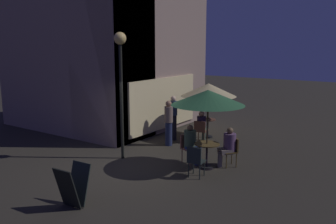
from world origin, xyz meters
The scene contains 17 objects.
ground_plane centered at (0.00, 0.00, 0.00)m, with size 60.00×60.00×0.00m, color #2B271F.
cafe_building centered at (3.52, 3.93, 4.57)m, with size 6.47×7.18×9.16m.
street_lamp_near_corner centered at (0.64, 0.61, 3.06)m, with size 0.39×0.39×4.03m.
menu_sandwich_board centered at (-2.66, -0.81, 0.49)m, with size 0.69×0.58×0.96m.
cafe_table_0 centered at (4.57, -0.40, 0.49)m, with size 0.62×0.62×0.74m.
cafe_table_1 centered at (1.33, -2.10, 0.57)m, with size 0.75×0.75×0.77m.
patio_umbrella_0 centered at (4.57, -0.40, 1.90)m, with size 2.17×2.17×2.16m.
patio_umbrella_1 centered at (1.33, -2.10, 2.14)m, with size 2.15×2.15×2.37m.
cafe_chair_0 centered at (3.72, -0.55, 0.51)m, with size 0.51×0.51×0.84m.
cafe_chair_1 centered at (0.47, -2.20, 0.54)m, with size 0.46×0.46×0.90m.
cafe_chair_2 centered at (1.95, -2.63, 0.54)m, with size 0.57×0.57×0.88m.
cafe_chair_3 centered at (1.51, -1.33, 0.54)m, with size 0.51×0.51×0.89m.
patron_seated_0 centered at (3.86, -0.52, 0.69)m, with size 0.53×0.39×1.20m.
patron_seated_1 centered at (1.85, -2.54, 0.69)m, with size 0.55×0.54×1.21m.
patron_seated_2 centered at (1.48, -1.47, 0.70)m, with size 0.45×0.55×1.22m.
patron_standing_3 centered at (2.74, 0.24, 0.85)m, with size 0.30×0.30×1.66m.
patron_standing_4 centered at (3.51, 0.55, 0.88)m, with size 0.31×0.31×1.72m.
Camera 1 is at (-7.79, -6.94, 3.67)m, focal length 38.42 mm.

